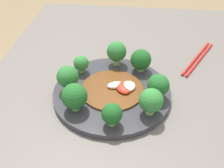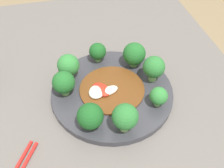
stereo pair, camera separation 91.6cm
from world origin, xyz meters
TOP-DOWN VIEW (x-y plane):
  - plate at (0.03, -0.04)m, footprint 0.29×0.29m
  - broccoli_northwest at (-0.06, 0.03)m, footprint 0.06×0.06m
  - broccoli_west at (-0.08, -0.04)m, footprint 0.05×0.05m
  - broccoli_north at (0.05, 0.07)m, footprint 0.05×0.05m
  - broccoli_southeast at (0.11, -0.11)m, footprint 0.06×0.06m
  - broccoli_south at (0.04, -0.14)m, footprint 0.05×0.05m
  - broccoli_east at (0.15, -0.03)m, footprint 0.04×0.04m
  - broccoli_northeast at (0.10, 0.05)m, footprint 0.05×0.05m
  - broccoli_southwest at (-0.04, -0.13)m, footprint 0.04×0.04m
  - stirfry_center at (0.03, -0.03)m, footprint 0.16×0.16m

SIDE VIEW (x-z plane):
  - plate at x=0.03m, z-range 0.74..0.75m
  - stirfry_center at x=0.03m, z-range 0.75..0.77m
  - broccoli_southwest at x=-0.04m, z-range 0.76..0.80m
  - broccoli_east at x=0.15m, z-range 0.76..0.81m
  - broccoli_northwest at x=-0.06m, z-range 0.75..0.82m
  - broccoli_north at x=0.05m, z-range 0.76..0.82m
  - broccoli_northeast at x=0.10m, z-range 0.76..0.82m
  - broccoli_southeast at x=0.11m, z-range 0.75..0.82m
  - broccoli_south at x=0.04m, z-range 0.76..0.83m
  - broccoli_west at x=-0.08m, z-range 0.76..0.83m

